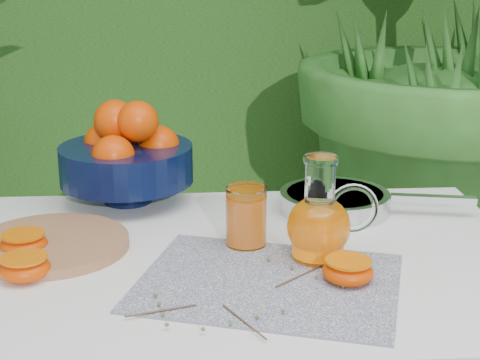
{
  "coord_description": "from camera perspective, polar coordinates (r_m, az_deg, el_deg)",
  "views": [
    {
      "loc": [
        0.06,
        -1.08,
        1.25
      ],
      "look_at": [
        0.14,
        0.1,
        0.88
      ],
      "focal_mm": 55.0,
      "sensor_mm": 36.0,
      "label": 1
    }
  ],
  "objects": [
    {
      "name": "juice_tumbler",
      "position": [
        1.29,
        0.48,
        -2.91
      ],
      "size": [
        0.08,
        0.08,
        0.11
      ],
      "color": "white",
      "rests_on": "white_table"
    },
    {
      "name": "fruit_bowl",
      "position": [
        1.52,
        -8.76,
        1.91
      ],
      "size": [
        0.34,
        0.34,
        0.22
      ],
      "color": "black",
      "rests_on": "white_table"
    },
    {
      "name": "thyme_sprigs",
      "position": [
        1.1,
        0.16,
        -9.21
      ],
      "size": [
        0.33,
        0.26,
        0.01
      ],
      "color": "#523625",
      "rests_on": "white_table"
    },
    {
      "name": "saute_pan",
      "position": [
        1.48,
        7.48,
        -1.61
      ],
      "size": [
        0.4,
        0.26,
        0.04
      ],
      "color": "silver",
      "rests_on": "white_table"
    },
    {
      "name": "white_table",
      "position": [
        1.3,
        0.06,
        -9.22
      ],
      "size": [
        1.0,
        0.7,
        0.75
      ],
      "color": "white",
      "rests_on": "ground"
    },
    {
      "name": "cutting_board",
      "position": [
        1.33,
        -14.52,
        -4.84
      ],
      "size": [
        0.28,
        0.28,
        0.02
      ],
      "primitive_type": "cylinder",
      "rotation": [
        0.0,
        0.0,
        -0.01
      ],
      "color": "#9A6545",
      "rests_on": "white_table"
    },
    {
      "name": "orange_halves",
      "position": [
        1.21,
        -8.64,
        -6.17
      ],
      "size": [
        0.61,
        0.23,
        0.04
      ],
      "color": "#EB5D02",
      "rests_on": "white_table"
    },
    {
      "name": "placemat",
      "position": [
        1.17,
        2.23,
        -7.92
      ],
      "size": [
        0.48,
        0.42,
        0.0
      ],
      "primitive_type": "cube",
      "rotation": [
        0.0,
        0.0,
        -0.31
      ],
      "color": "#0C1745",
      "rests_on": "white_table"
    },
    {
      "name": "juice_pitcher",
      "position": [
        1.23,
        6.23,
        -3.37
      ],
      "size": [
        0.16,
        0.11,
        0.18
      ],
      "color": "white",
      "rests_on": "white_table"
    },
    {
      "name": "potted_plant_right",
      "position": [
        2.35,
        14.14,
        12.32
      ],
      "size": [
        2.97,
        2.97,
        2.13
      ],
      "primitive_type": "imported",
      "rotation": [
        0.0,
        0.0,
        2.19
      ],
      "color": "#316021",
      "rests_on": "ground"
    }
  ]
}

